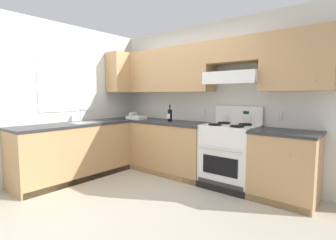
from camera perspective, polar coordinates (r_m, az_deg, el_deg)
The scene contains 9 objects.
ground_plane at distance 3.63m, azimuth -9.40°, elevation -16.63°, with size 7.04×7.04×0.00m, color #B2AA99.
wall_back at distance 4.30m, azimuth 9.59°, elevation 7.01°, with size 4.68×0.57×2.55m.
wall_left at distance 4.79m, azimuth -20.26°, elevation 4.96°, with size 0.47×4.00×2.55m.
counter_back_run at distance 4.32m, azimuth 3.89°, elevation -6.66°, with size 3.60×0.65×0.91m.
counter_left_run at distance 4.47m, azimuth -20.13°, elevation -6.47°, with size 0.63×1.91×1.13m.
stove at distance 3.93m, azimuth 13.53°, elevation -7.64°, with size 0.76×0.62×1.20m.
wine_bottle at distance 4.43m, azimuth 0.41°, elevation 1.27°, with size 0.08×0.08×0.31m.
bowl at distance 4.91m, azimuth -7.07°, elevation 0.42°, with size 0.35×0.24×0.06m.
paper_towel_roll at distance 5.23m, azimuth -7.83°, elevation 1.17°, with size 0.12×0.12×0.12m.
Camera 1 is at (2.54, -2.20, 1.37)m, focal length 27.34 mm.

